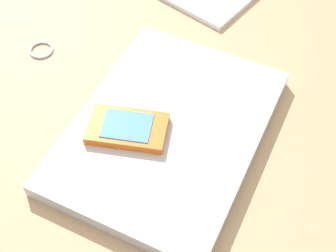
# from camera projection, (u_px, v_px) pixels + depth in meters

# --- Properties ---
(desk_surface) EXTENTS (1.20, 0.80, 0.03)m
(desk_surface) POSITION_uv_depth(u_px,v_px,m) (130.00, 158.00, 0.61)
(desk_surface) COLOR tan
(desk_surface) RESTS_ON ground
(laptop_closed) EXTENTS (0.33, 0.26, 0.02)m
(laptop_closed) POSITION_uv_depth(u_px,v_px,m) (168.00, 130.00, 0.61)
(laptop_closed) COLOR #B7BABC
(laptop_closed) RESTS_ON desk_surface
(cell_phone_on_laptop) EXTENTS (0.09, 0.11, 0.01)m
(cell_phone_on_laptop) POSITION_uv_depth(u_px,v_px,m) (127.00, 128.00, 0.59)
(cell_phone_on_laptop) COLOR orange
(cell_phone_on_laptop) RESTS_ON laptop_closed
(key_ring) EXTENTS (0.04, 0.04, 0.00)m
(key_ring) POSITION_uv_depth(u_px,v_px,m) (41.00, 50.00, 0.71)
(key_ring) COLOR silver
(key_ring) RESTS_ON desk_surface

